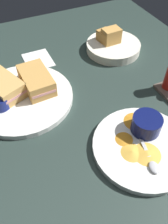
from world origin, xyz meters
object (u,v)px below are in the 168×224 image
at_px(spoon_by_gravy_ramekin, 152,162).
at_px(bread_basket_rear, 112,45).
at_px(sandwich_half_far, 3,86).
at_px(plate_chips_companion, 142,147).
at_px(ramekin_light_gravy, 147,124).
at_px(sandwich_half_near, 36,80).
at_px(spoon_by_dark_ramekin, 14,94).
at_px(plate_sandwich_main, 23,98).

bearing_deg(spoon_by_gravy_ramekin, bread_basket_rear, 161.07).
distance_m(sandwich_half_far, bread_basket_rear, 0.41).
bearing_deg(plate_chips_companion, spoon_by_gravy_ramekin, -12.92).
bearing_deg(ramekin_light_gravy, sandwich_half_near, -144.09).
xyz_separation_m(sandwich_half_near, spoon_by_gravy_ramekin, (0.36, 0.15, -0.02)).
relative_size(spoon_by_dark_ramekin, ramekin_light_gravy, 1.28).
distance_m(plate_chips_companion, bread_basket_rear, 0.42).
relative_size(plate_chips_companion, ramekin_light_gravy, 3.32).
height_order(sandwich_half_far, ramekin_light_gravy, sandwich_half_far).
xyz_separation_m(plate_chips_companion, bread_basket_rear, (-0.40, 0.14, 0.01)).
bearing_deg(sandwich_half_near, spoon_by_dark_ramekin, -84.60).
height_order(ramekin_light_gravy, bread_basket_rear, bread_basket_rear).
height_order(plate_chips_companion, ramekin_light_gravy, ramekin_light_gravy).
bearing_deg(plate_sandwich_main, spoon_by_gravy_ramekin, 31.42).
bearing_deg(plate_sandwich_main, sandwich_half_near, 110.22).
height_order(sandwich_half_near, plate_chips_companion, sandwich_half_near).
height_order(spoon_by_dark_ramekin, bread_basket_rear, bread_basket_rear).
distance_m(plate_sandwich_main, sandwich_half_far, 0.06).
relative_size(sandwich_half_near, spoon_by_gravy_ramekin, 1.36).
bearing_deg(spoon_by_gravy_ramekin, sandwich_half_near, -156.58).
bearing_deg(sandwich_half_far, spoon_by_gravy_ramekin, 33.69).
relative_size(plate_sandwich_main, sandwich_half_far, 1.94).
relative_size(sandwich_half_near, plate_chips_companion, 0.56).
bearing_deg(spoon_by_gravy_ramekin, plate_chips_companion, 167.08).
distance_m(sandwich_half_near, spoon_by_gravy_ramekin, 0.39).
distance_m(plate_sandwich_main, bread_basket_rear, 0.38).
xyz_separation_m(plate_sandwich_main, ramekin_light_gravy, (0.25, 0.25, 0.03)).
xyz_separation_m(plate_sandwich_main, sandwich_half_near, (-0.02, 0.05, 0.03)).
distance_m(sandwich_half_far, ramekin_light_gravy, 0.41).
height_order(spoon_by_dark_ramekin, plate_chips_companion, spoon_by_dark_ramekin).
height_order(plate_sandwich_main, plate_chips_companion, same).
bearing_deg(bread_basket_rear, spoon_by_dark_ramekin, -75.28).
distance_m(sandwich_half_near, sandwich_half_far, 0.10).
xyz_separation_m(spoon_by_gravy_ramekin, bread_basket_rear, (-0.45, 0.15, 0.00)).
relative_size(sandwich_half_near, sandwich_half_far, 0.91).
xyz_separation_m(plate_chips_companion, spoon_by_gravy_ramekin, (0.05, -0.01, 0.01)).
bearing_deg(spoon_by_dark_ramekin, spoon_by_gravy_ramekin, 32.79).
bearing_deg(ramekin_light_gravy, sandwich_half_far, -134.68).
distance_m(plate_sandwich_main, sandwich_half_near, 0.06).
relative_size(spoon_by_dark_ramekin, bread_basket_rear, 0.49).
bearing_deg(plate_chips_companion, spoon_by_dark_ramekin, -141.75).
distance_m(spoon_by_dark_ramekin, spoon_by_gravy_ramekin, 0.42).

